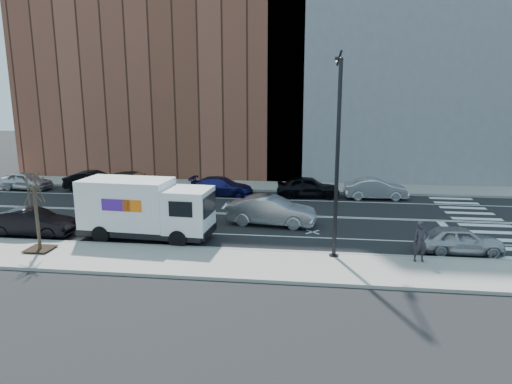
% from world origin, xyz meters
% --- Properties ---
extents(ground, '(120.00, 120.00, 0.00)m').
position_xyz_m(ground, '(0.00, 0.00, 0.00)').
color(ground, black).
rests_on(ground, ground).
extents(sidewalk_near, '(44.00, 3.60, 0.15)m').
position_xyz_m(sidewalk_near, '(0.00, -8.80, 0.07)').
color(sidewalk_near, gray).
rests_on(sidewalk_near, ground).
extents(sidewalk_far, '(44.00, 3.60, 0.15)m').
position_xyz_m(sidewalk_far, '(0.00, 8.80, 0.07)').
color(sidewalk_far, gray).
rests_on(sidewalk_far, ground).
extents(curb_near, '(44.00, 0.25, 0.17)m').
position_xyz_m(curb_near, '(0.00, -7.00, 0.08)').
color(curb_near, gray).
rests_on(curb_near, ground).
extents(curb_far, '(44.00, 0.25, 0.17)m').
position_xyz_m(curb_far, '(0.00, 7.00, 0.08)').
color(curb_far, gray).
rests_on(curb_far, ground).
extents(crosswalk, '(3.00, 14.00, 0.01)m').
position_xyz_m(crosswalk, '(16.00, 0.00, 0.00)').
color(crosswalk, white).
rests_on(crosswalk, ground).
extents(road_markings, '(40.00, 8.60, 0.01)m').
position_xyz_m(road_markings, '(0.00, 0.00, 0.00)').
color(road_markings, white).
rests_on(road_markings, ground).
extents(bldg_brick, '(26.00, 10.00, 22.00)m').
position_xyz_m(bldg_brick, '(-8.00, 15.60, 11.00)').
color(bldg_brick, brown).
rests_on(bldg_brick, ground).
extents(bldg_concrete, '(20.00, 10.00, 26.00)m').
position_xyz_m(bldg_concrete, '(12.00, 15.60, 13.00)').
color(bldg_concrete, slate).
rests_on(bldg_concrete, ground).
extents(streetlight, '(0.44, 4.02, 9.34)m').
position_xyz_m(streetlight, '(7.00, -6.91, 5.08)').
color(streetlight, black).
rests_on(streetlight, ground).
extents(street_tree, '(1.20, 1.20, 3.75)m').
position_xyz_m(street_tree, '(-7.00, -8.40, 1.45)').
color(street_tree, black).
rests_on(street_tree, ground).
extents(fedex_van, '(7.08, 2.82, 3.17)m').
position_xyz_m(fedex_van, '(-2.71, -5.60, 1.66)').
color(fedex_van, black).
rests_on(fedex_van, ground).
extents(far_parked_a, '(4.35, 2.16, 1.42)m').
position_xyz_m(far_parked_a, '(-16.80, 5.37, 0.71)').
color(far_parked_a, silver).
rests_on(far_parked_a, ground).
extents(far_parked_b, '(4.69, 1.79, 1.53)m').
position_xyz_m(far_parked_b, '(-11.20, 5.75, 0.76)').
color(far_parked_b, black).
rests_on(far_parked_b, ground).
extents(far_parked_c, '(5.90, 3.32, 1.56)m').
position_xyz_m(far_parked_c, '(-7.95, 5.63, 0.78)').
color(far_parked_c, '#424349').
rests_on(far_parked_c, ground).
extents(far_parked_d, '(4.82, 2.12, 1.38)m').
position_xyz_m(far_parked_d, '(-0.88, 5.32, 0.69)').
color(far_parked_d, navy).
rests_on(far_parked_d, ground).
extents(far_parked_e, '(4.72, 2.13, 1.57)m').
position_xyz_m(far_parked_e, '(5.60, 5.47, 0.79)').
color(far_parked_e, black).
rests_on(far_parked_e, ground).
extents(far_parked_f, '(4.62, 1.85, 1.49)m').
position_xyz_m(far_parked_f, '(10.50, 5.53, 0.75)').
color(far_parked_f, '#B8B9BE').
rests_on(far_parked_f, ground).
extents(driving_sedan, '(5.29, 2.43, 1.68)m').
position_xyz_m(driving_sedan, '(3.60, -2.13, 0.84)').
color(driving_sedan, '#A0A0A4').
rests_on(driving_sedan, ground).
extents(near_parked_rear_a, '(4.54, 1.62, 1.49)m').
position_xyz_m(near_parked_rear_a, '(-8.98, -5.90, 0.75)').
color(near_parked_rear_a, black).
rests_on(near_parked_rear_a, ground).
extents(near_parked_front, '(3.96, 1.65, 1.34)m').
position_xyz_m(near_parked_front, '(13.03, -5.88, 0.67)').
color(near_parked_front, '#ADADB2').
rests_on(near_parked_front, ground).
extents(pedestrian, '(0.75, 0.56, 1.86)m').
position_xyz_m(pedestrian, '(10.78, -7.61, 1.08)').
color(pedestrian, '#27242A').
rests_on(pedestrian, sidewalk_near).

